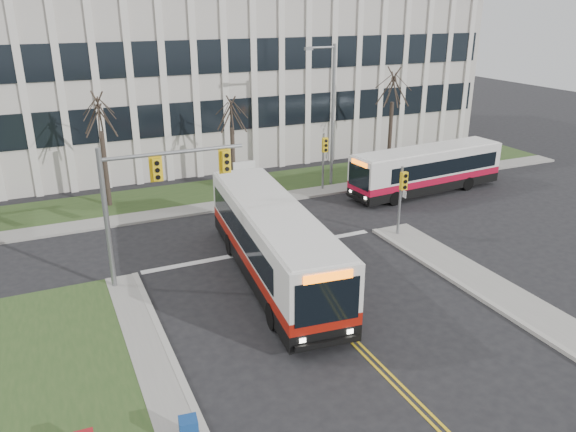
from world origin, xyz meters
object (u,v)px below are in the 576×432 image
(streetlight, at_px, (331,109))
(directory_sign, at_px, (244,174))
(bus_main, at_px, (273,244))
(bus_cross, at_px, (427,171))

(streetlight, distance_m, directory_sign, 6.96)
(directory_sign, xyz_separation_m, bus_main, (-3.19, -12.28, 0.49))
(streetlight, xyz_separation_m, directory_sign, (-5.53, 1.30, -4.02))
(bus_main, distance_m, bus_cross, 15.61)
(streetlight, xyz_separation_m, bus_main, (-8.72, -10.98, -3.53))
(bus_main, bearing_deg, directory_sign, 81.35)
(directory_sign, distance_m, bus_main, 12.70)
(directory_sign, height_order, bus_cross, bus_cross)
(streetlight, relative_size, bus_cross, 0.86)
(bus_main, bearing_deg, bus_cross, 33.54)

